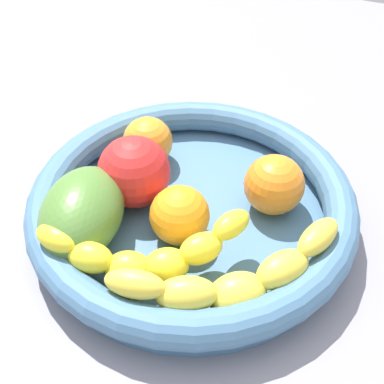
{
  "coord_description": "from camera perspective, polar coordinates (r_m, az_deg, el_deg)",
  "views": [
    {
      "loc": [
        34.86,
        13.77,
        43.02
      ],
      "look_at": [
        0.0,
        0.0,
        7.54
      ],
      "focal_mm": 50.62,
      "sensor_mm": 36.0,
      "label": 1
    }
  ],
  "objects": [
    {
      "name": "kitchen_counter",
      "position": [
        0.56,
        -0.0,
        -4.5
      ],
      "size": [
        120.0,
        120.0,
        3.0
      ],
      "primitive_type": "cube",
      "color": "gray",
      "rests_on": "ground"
    },
    {
      "name": "fruit_bowl",
      "position": [
        0.53,
        -0.0,
        -1.6
      ],
      "size": [
        32.0,
        32.0,
        4.86
      ],
      "color": "teal",
      "rests_on": "kitchen_counter"
    },
    {
      "name": "banana_draped_left",
      "position": [
        0.45,
        4.48,
        -9.18
      ],
      "size": [
        14.63,
        17.36,
        4.99
      ],
      "color": "yellow",
      "rests_on": "fruit_bowl"
    },
    {
      "name": "banana_draped_right",
      "position": [
        0.46,
        -4.83,
        -6.61
      ],
      "size": [
        10.87,
        17.33,
        4.67
      ],
      "color": "yellow",
      "rests_on": "fruit_bowl"
    },
    {
      "name": "orange_front",
      "position": [
        0.58,
        -4.69,
        5.32
      ],
      "size": [
        5.36,
        5.36,
        5.36
      ],
      "primitive_type": "sphere",
      "color": "orange",
      "rests_on": "fruit_bowl"
    },
    {
      "name": "orange_mid_left",
      "position": [
        0.5,
        -1.75,
        -2.34
      ],
      "size": [
        5.6,
        5.6,
        5.6
      ],
      "primitive_type": "sphere",
      "color": "orange",
      "rests_on": "fruit_bowl"
    },
    {
      "name": "orange_mid_right",
      "position": [
        0.53,
        8.65,
        0.78
      ],
      "size": [
        5.96,
        5.96,
        5.96
      ],
      "primitive_type": "sphere",
      "color": "orange",
      "rests_on": "fruit_bowl"
    },
    {
      "name": "tomato_red",
      "position": [
        0.53,
        -6.04,
        2.25
      ],
      "size": [
        7.2,
        7.2,
        7.2
      ],
      "primitive_type": "sphere",
      "color": "red",
      "rests_on": "fruit_bowl"
    },
    {
      "name": "mango_green",
      "position": [
        0.5,
        -11.5,
        -2.14
      ],
      "size": [
        12.02,
        9.32,
        6.44
      ],
      "primitive_type": "ellipsoid",
      "rotation": [
        0.0,
        0.0,
        0.19
      ],
      "color": "#4E7B33",
      "rests_on": "fruit_bowl"
    }
  ]
}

